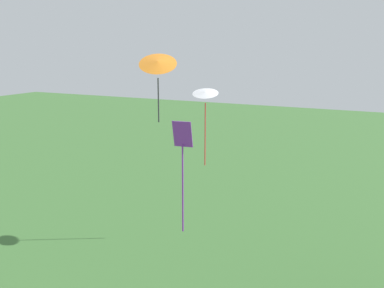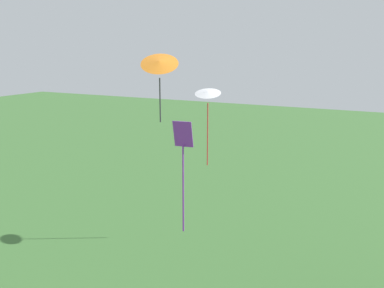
{
  "view_description": "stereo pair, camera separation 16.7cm",
  "coord_description": "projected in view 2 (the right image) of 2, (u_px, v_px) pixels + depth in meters",
  "views": [
    {
      "loc": [
        4.92,
        -2.73,
        8.59
      ],
      "look_at": [
        0.0,
        7.4,
        6.04
      ],
      "focal_mm": 40.0,
      "sensor_mm": 36.0,
      "label": 1
    },
    {
      "loc": [
        5.07,
        -2.66,
        8.59
      ],
      "look_at": [
        0.0,
        7.4,
        6.04
      ],
      "focal_mm": 40.0,
      "sensor_mm": 36.0,
      "label": 2
    }
  ],
  "objects": [
    {
      "name": "kite_purple_streamer",
      "position": [
        183.0,
        158.0,
        12.58
      ],
      "size": [
        0.6,
        0.27,
        3.42
      ],
      "color": "purple"
    },
    {
      "name": "kite_white_delta",
      "position": [
        208.0,
        95.0,
        18.48
      ],
      "size": [
        1.39,
        1.37,
        3.48
      ],
      "color": "white"
    },
    {
      "name": "kite_orange_delta",
      "position": [
        159.0,
        63.0,
        14.85
      ],
      "size": [
        1.72,
        1.66,
        2.48
      ],
      "color": "orange"
    }
  ]
}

